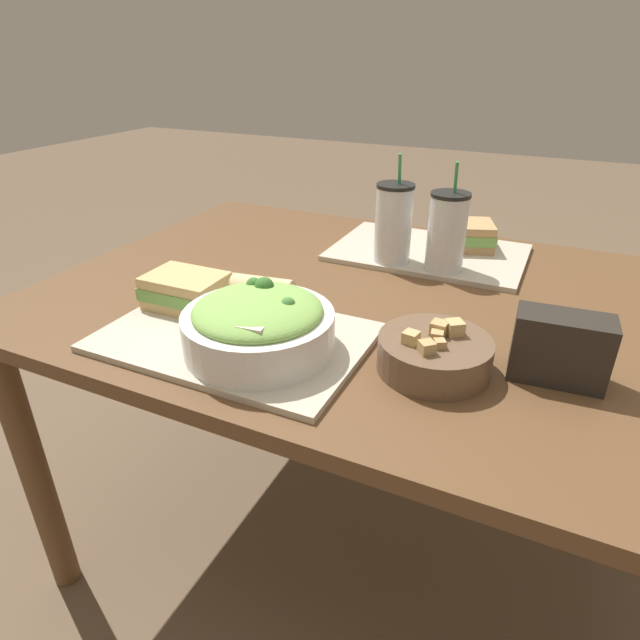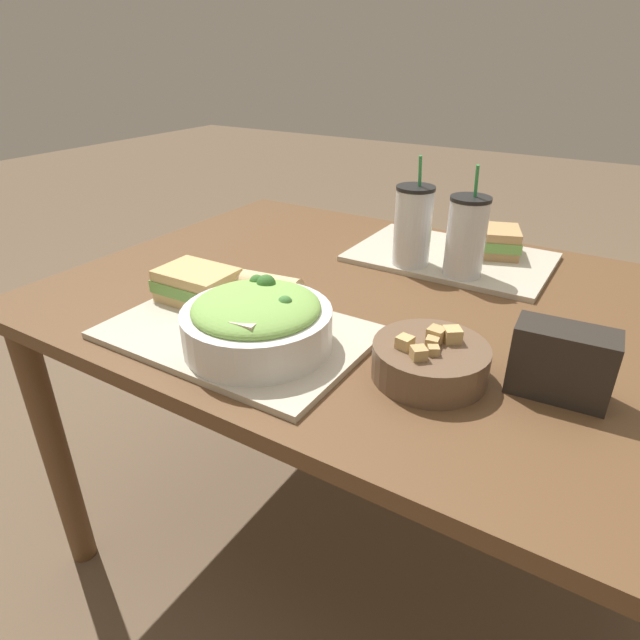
% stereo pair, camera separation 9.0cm
% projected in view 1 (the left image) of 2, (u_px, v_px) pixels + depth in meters
% --- Properties ---
extents(ground_plane, '(12.00, 12.00, 0.00)m').
position_uv_depth(ground_plane, '(371.00, 542.00, 1.44)').
color(ground_plane, brown).
extents(dining_table, '(1.42, 0.97, 0.73)m').
position_uv_depth(dining_table, '(384.00, 333.00, 1.14)').
color(dining_table, brown).
rests_on(dining_table, ground_plane).
extents(tray_near, '(0.45, 0.30, 0.01)m').
position_uv_depth(tray_near, '(235.00, 337.00, 0.93)').
color(tray_near, '#BCB29E').
rests_on(tray_near, dining_table).
extents(tray_far, '(0.45, 0.30, 0.01)m').
position_uv_depth(tray_far, '(428.00, 252.00, 1.31)').
color(tray_far, '#BCB29E').
rests_on(tray_far, dining_table).
extents(salad_bowl, '(0.25, 0.25, 0.11)m').
position_uv_depth(salad_bowl, '(258.00, 324.00, 0.87)').
color(salad_bowl, white).
rests_on(salad_bowl, tray_near).
extents(soup_bowl, '(0.18, 0.18, 0.08)m').
position_uv_depth(soup_bowl, '(434.00, 353.00, 0.84)').
color(soup_bowl, brown).
rests_on(soup_bowl, dining_table).
extents(sandwich_near, '(0.15, 0.11, 0.06)m').
position_uv_depth(sandwich_near, '(186.00, 291.00, 1.02)').
color(sandwich_near, tan).
rests_on(sandwich_near, tray_near).
extents(baguette_near, '(0.13, 0.08, 0.06)m').
position_uv_depth(baguette_near, '(262.00, 292.00, 1.02)').
color(baguette_near, '#DBBC84').
rests_on(baguette_near, tray_near).
extents(sandwich_far, '(0.17, 0.15, 0.06)m').
position_uv_depth(sandwich_far, '(464.00, 235.00, 1.31)').
color(sandwich_far, tan).
rests_on(sandwich_far, tray_far).
extents(drink_cup_dark, '(0.09, 0.09, 0.24)m').
position_uv_depth(drink_cup_dark, '(393.00, 226.00, 1.21)').
color(drink_cup_dark, silver).
rests_on(drink_cup_dark, tray_far).
extents(drink_cup_red, '(0.09, 0.09, 0.24)m').
position_uv_depth(drink_cup_red, '(447.00, 234.00, 1.17)').
color(drink_cup_red, silver).
rests_on(drink_cup_red, tray_far).
extents(chip_bag, '(0.14, 0.08, 0.11)m').
position_uv_depth(chip_bag, '(560.00, 348.00, 0.81)').
color(chip_bag, '#28231E').
rests_on(chip_bag, dining_table).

